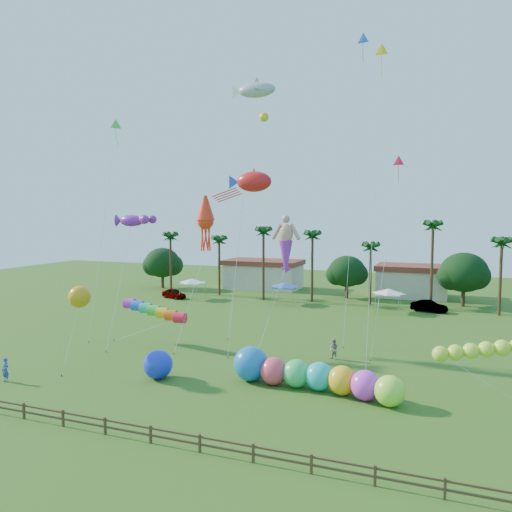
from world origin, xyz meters
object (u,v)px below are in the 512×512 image
(spectator_a, at_px, (5,370))
(caterpillar_inflatable, at_px, (308,375))
(car_a, at_px, (174,293))
(spectator_b, at_px, (334,350))
(car_b, at_px, (429,306))
(blue_ball, at_px, (158,364))

(spectator_a, bearing_deg, caterpillar_inflatable, 25.94)
(car_a, distance_m, spectator_b, 36.73)
(car_b, relative_size, caterpillar_inflatable, 0.35)
(spectator_a, relative_size, blue_ball, 0.82)
(car_b, height_order, caterpillar_inflatable, caterpillar_inflatable)
(spectator_b, height_order, caterpillar_inflatable, caterpillar_inflatable)
(spectator_a, height_order, blue_ball, blue_ball)
(car_a, height_order, caterpillar_inflatable, caterpillar_inflatable)
(caterpillar_inflatable, bearing_deg, spectator_a, -156.34)
(car_a, xyz_separation_m, car_b, (35.80, 2.53, 0.03))
(blue_ball, bearing_deg, caterpillar_inflatable, 8.60)
(car_b, bearing_deg, caterpillar_inflatable, 179.88)
(spectator_a, height_order, caterpillar_inflatable, caterpillar_inflatable)
(car_a, xyz_separation_m, caterpillar_inflatable, (28.79, -30.59, 0.38))
(car_b, height_order, spectator_a, spectator_a)
(blue_ball, bearing_deg, spectator_a, -155.29)
(spectator_a, xyz_separation_m, spectator_b, (21.62, 14.36, -0.02))
(car_a, bearing_deg, caterpillar_inflatable, -116.75)
(spectator_a, bearing_deg, blue_ball, 34.05)
(car_b, relative_size, blue_ball, 2.00)
(car_b, xyz_separation_m, caterpillar_inflatable, (-7.00, -33.12, 0.36))
(blue_ball, bearing_deg, spectator_b, 40.27)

